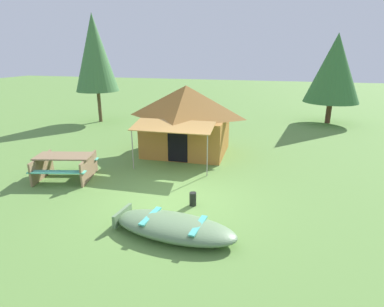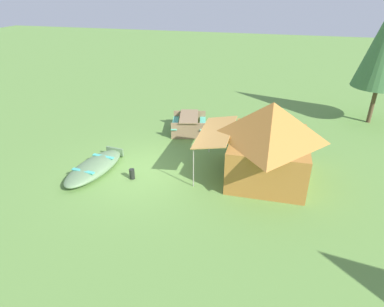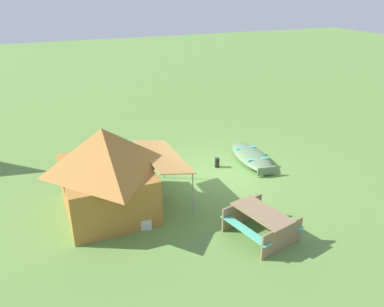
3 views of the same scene
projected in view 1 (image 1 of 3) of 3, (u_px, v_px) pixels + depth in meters
name	position (u px, v px, depth m)	size (l,w,h in m)	color
ground_plane	(172.00, 199.00, 9.01)	(80.00, 80.00, 0.00)	#608C3F
beached_rowboat	(173.00, 226.00, 7.20)	(3.08, 1.48, 0.41)	#5F7E55
canvas_cabin_tent	(186.00, 119.00, 12.74)	(3.50, 3.89, 2.76)	#AC702F
picnic_table	(65.00, 164.00, 10.35)	(2.08, 1.91, 0.80)	#896F4D
cooler_box	(148.00, 152.00, 12.71)	(0.51, 0.34, 0.33)	silver
fuel_can	(193.00, 199.00, 8.59)	(0.19, 0.19, 0.38)	black
pine_tree_back_left	(334.00, 68.00, 17.67)	(3.06, 3.06, 5.02)	#523324
pine_tree_back_right	(95.00, 53.00, 17.81)	(2.43, 2.43, 6.06)	brown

